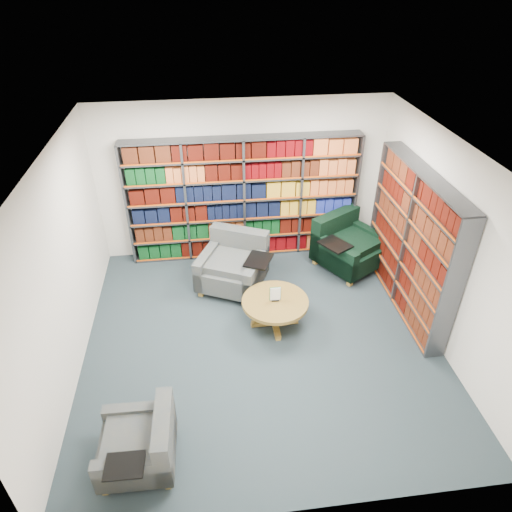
{
  "coord_description": "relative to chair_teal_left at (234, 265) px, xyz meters",
  "views": [
    {
      "loc": [
        -0.68,
        -4.84,
        4.69
      ],
      "look_at": [
        0.0,
        0.6,
        1.05
      ],
      "focal_mm": 32.0,
      "sensor_mm": 36.0,
      "label": 1
    }
  ],
  "objects": [
    {
      "name": "chair_green_right",
      "position": [
        2.01,
        0.34,
        0.01
      ],
      "size": [
        1.37,
        1.37,
        0.91
      ],
      "color": "black",
      "rests_on": "ground"
    },
    {
      "name": "room_shell",
      "position": [
        0.26,
        -1.4,
        1.04
      ],
      "size": [
        5.02,
        5.02,
        2.82
      ],
      "color": "#1C272E",
      "rests_on": "ground"
    },
    {
      "name": "chair_teal_left",
      "position": [
        0.0,
        0.0,
        0.0
      ],
      "size": [
        1.33,
        1.31,
        0.9
      ],
      "color": "#041536",
      "rests_on": "ground"
    },
    {
      "name": "bookshelf_right",
      "position": [
        2.6,
        -0.8,
        0.74
      ],
      "size": [
        0.28,
        2.5,
        2.2
      ],
      "color": "#47494F",
      "rests_on": "ground"
    },
    {
      "name": "chair_teal_front",
      "position": [
        -1.25,
        -3.16,
        -0.07
      ],
      "size": [
        0.81,
        0.94,
        0.72
      ],
      "color": "#041536",
      "rests_on": "ground"
    },
    {
      "name": "coffee_table",
      "position": [
        0.5,
        -1.13,
        0.01
      ],
      "size": [
        0.98,
        0.98,
        0.69
      ],
      "color": "brown",
      "rests_on": "ground"
    },
    {
      "name": "bookshelf_back",
      "position": [
        0.26,
        0.94,
        0.74
      ],
      "size": [
        4.0,
        0.28,
        2.2
      ],
      "color": "#47494F",
      "rests_on": "ground"
    }
  ]
}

